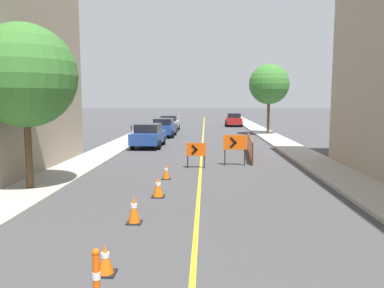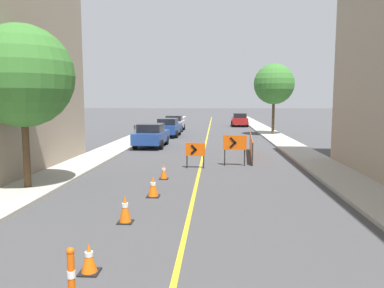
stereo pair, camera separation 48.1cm
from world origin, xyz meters
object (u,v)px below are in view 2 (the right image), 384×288
Objects in this scene: parked_car_opposite_side at (240,120)px; street_tree_right_near at (274,84)px; traffic_cone_third at (89,258)px; parked_car_curb_far at (174,123)px; traffic_cone_fifth at (153,187)px; traffic_cone_fourth at (125,209)px; parking_meter_near_curb at (135,130)px; arrow_barricade_primary at (195,151)px; street_tree_left_near at (22,76)px; parked_car_curb_near at (151,135)px; parked_car_curb_mid at (168,127)px; traffic_cone_farthest at (164,171)px; arrow_barricade_secondary at (235,144)px.

street_tree_right_near reaches higher than parked_car_opposite_side.
parked_car_curb_far is (-1.91, 31.86, 0.52)m from traffic_cone_third.
traffic_cone_fourth is at bearing -96.19° from traffic_cone_fifth.
arrow_barricade_primary is at bearing -62.71° from parking_meter_near_curb.
arrow_barricade_primary is at bearing -96.65° from parked_car_opposite_side.
street_tree_left_near is (-4.27, 3.25, 3.61)m from traffic_cone_fourth.
street_tree_right_near is (9.50, 9.04, 3.77)m from parked_car_curb_near.
parked_car_curb_mid is 15.14m from parked_car_opposite_side.
traffic_cone_third is 39.63m from parked_car_opposite_side.
traffic_cone_fifth is 0.11× the size of street_tree_right_near.
traffic_cone_fifth is 2.79m from traffic_cone_farthest.
street_tree_left_near is (-2.49, -19.76, 3.17)m from parked_car_curb_mid.
parked_car_curb_far is 26.06m from street_tree_left_near.
traffic_cone_fourth is 1.17× the size of traffic_cone_farthest.
parked_car_curb_far is at bearing 109.31° from arrow_barricade_secondary.
street_tree_left_near is at bearing -104.96° from parked_car_opposite_side.
street_tree_right_near reaches higher than parked_car_curb_near.
parked_car_curb_far is 0.77× the size of street_tree_left_near.
parking_meter_near_curb reaches higher than traffic_cone_third.
street_tree_right_near is at bearing 73.13° from traffic_cone_fourth.
parked_car_curb_mid is at bearing 82.82° from street_tree_left_near.
traffic_cone_third is 0.45× the size of parking_meter_near_curb.
parked_car_opposite_side is at bearing 46.77° from parked_car_curb_far.
traffic_cone_fifth is (0.26, 5.49, 0.06)m from traffic_cone_third.
parked_car_curb_far is (-0.11, 6.00, 0.00)m from parked_car_curb_mid.
parked_car_curb_near is (-2.26, 10.25, 0.49)m from traffic_cone_farthest.
traffic_cone_third is 0.10× the size of street_tree_left_near.
traffic_cone_fifth reaches higher than traffic_cone_farthest.
traffic_cone_third is at bearing -105.17° from street_tree_right_near.
street_tree_left_near reaches higher than traffic_cone_third.
traffic_cone_farthest is 0.50× the size of parking_meter_near_curb.
parked_car_curb_far is at bearing 93.44° from traffic_cone_third.
traffic_cone_fourth is at bearing -97.15° from parked_car_opposite_side.
traffic_cone_third is 5.50m from traffic_cone_fifth.
street_tree_right_near is (9.39, -4.29, 3.77)m from parked_car_curb_far.
arrow_barricade_primary reaches higher than traffic_cone_third.
traffic_cone_farthest is 0.53× the size of arrow_barricade_primary.
traffic_cone_fourth is 15.82m from parked_car_curb_near.
street_tree_left_near is 0.90× the size of street_tree_right_near.
traffic_cone_fifth reaches higher than traffic_cone_third.
traffic_cone_fourth is 9.29m from arrow_barricade_secondary.
street_tree_left_near is (-0.75, -14.17, 2.95)m from parking_meter_near_curb.
street_tree_right_near is at bearing 71.92° from traffic_cone_fifth.
parked_car_opposite_side reaches higher than traffic_cone_farthest.
street_tree_right_near is at bearing 69.43° from traffic_cone_farthest.
traffic_cone_fourth is at bearing -82.94° from parked_car_curb_mid.
arrow_barricade_primary is 0.19× the size of street_tree_right_near.
traffic_cone_fourth is at bearing -85.55° from parked_car_curb_far.
traffic_cone_farthest is 23.68m from parked_car_curb_far.
parked_car_opposite_side reaches higher than arrow_barricade_primary.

